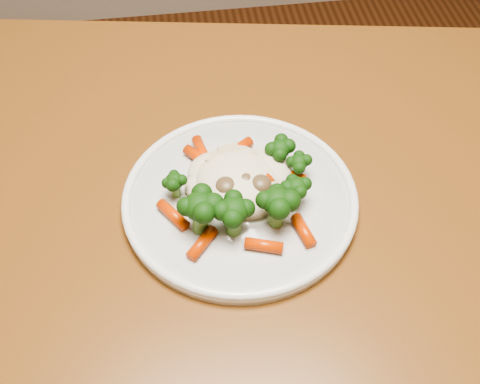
# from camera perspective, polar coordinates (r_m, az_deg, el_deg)

# --- Properties ---
(dining_table) EXTENTS (1.32, 0.99, 0.75)m
(dining_table) POSITION_cam_1_polar(r_m,az_deg,el_deg) (0.69, -2.77, -10.69)
(dining_table) COLOR brown
(dining_table) RESTS_ON ground
(plate) EXTENTS (0.25, 0.25, 0.01)m
(plate) POSITION_cam_1_polar(r_m,az_deg,el_deg) (0.64, 0.00, -0.80)
(plate) COLOR silver
(plate) RESTS_ON dining_table
(meal) EXTENTS (0.17, 0.17, 0.05)m
(meal) POSITION_cam_1_polar(r_m,az_deg,el_deg) (0.62, 0.15, 0.44)
(meal) COLOR beige
(meal) RESTS_ON plate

